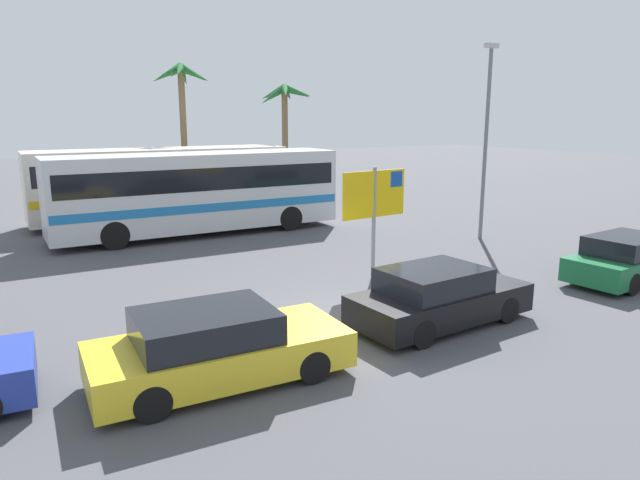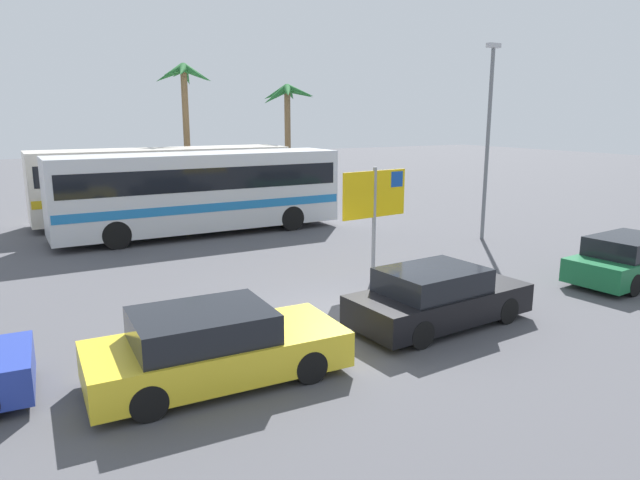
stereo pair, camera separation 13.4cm
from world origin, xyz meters
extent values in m
plane|color=#4C4C51|center=(0.00, 0.00, 0.00)|extent=(120.00, 120.00, 0.00)
cube|color=silver|center=(0.16, 11.10, 1.73)|extent=(11.07, 2.57, 2.90)
cube|color=black|center=(0.16, 11.10, 2.28)|extent=(10.63, 2.60, 0.84)
cube|color=#1E70B7|center=(0.16, 11.10, 1.22)|extent=(10.96, 2.60, 0.32)
cylinder|color=black|center=(3.59, 12.26, 0.50)|extent=(1.00, 0.28, 1.00)
cylinder|color=black|center=(3.59, 9.95, 0.50)|extent=(1.00, 0.28, 1.00)
cylinder|color=black|center=(-3.27, 12.26, 0.50)|extent=(1.00, 0.28, 1.00)
cylinder|color=black|center=(-3.27, 9.95, 0.50)|extent=(1.00, 0.28, 1.00)
cube|color=silver|center=(-0.19, 14.97, 1.73)|extent=(11.07, 2.57, 2.90)
cube|color=black|center=(-0.19, 14.97, 2.28)|extent=(10.63, 2.60, 0.84)
cube|color=gold|center=(-0.19, 14.97, 1.22)|extent=(10.96, 2.60, 0.32)
cylinder|color=black|center=(3.24, 16.13, 0.50)|extent=(1.00, 0.28, 1.00)
cylinder|color=black|center=(3.24, 13.81, 0.50)|extent=(1.00, 0.28, 1.00)
cylinder|color=black|center=(-3.62, 16.13, 0.50)|extent=(1.00, 0.28, 1.00)
cylinder|color=black|center=(-3.62, 13.81, 0.50)|extent=(1.00, 0.28, 1.00)
cylinder|color=gray|center=(2.40, 2.41, 1.60)|extent=(0.11, 0.11, 3.20)
cube|color=yellow|center=(2.40, 2.41, 2.45)|extent=(2.20, 0.28, 1.30)
cube|color=#1447A8|center=(3.19, 2.49, 2.82)|extent=(0.44, 0.11, 0.44)
cube|color=yellow|center=(-3.64, -1.53, 0.48)|extent=(4.52, 2.03, 0.64)
cube|color=black|center=(-3.91, -1.52, 1.06)|extent=(2.38, 1.81, 0.52)
cylinder|color=black|center=(-2.23, -0.72, 0.30)|extent=(0.61, 0.18, 0.60)
cylinder|color=black|center=(-2.29, -2.45, 0.30)|extent=(0.61, 0.18, 0.60)
cylinder|color=black|center=(-4.99, -0.62, 0.30)|extent=(0.61, 0.18, 0.60)
cylinder|color=black|center=(-5.05, -2.35, 0.30)|extent=(0.61, 0.18, 0.60)
cube|color=#196638|center=(8.60, -1.36, 0.48)|extent=(4.43, 2.06, 0.64)
cube|color=black|center=(8.34, -1.38, 1.06)|extent=(2.37, 1.73, 0.52)
cylinder|color=black|center=(9.86, -0.47, 0.30)|extent=(0.61, 0.21, 0.60)
cylinder|color=black|center=(7.20, -0.72, 0.30)|extent=(0.61, 0.21, 0.60)
cylinder|color=black|center=(7.35, -2.24, 0.30)|extent=(0.61, 0.21, 0.60)
cube|color=black|center=(1.61, -1.32, 0.48)|extent=(4.32, 2.04, 0.64)
cube|color=black|center=(1.36, -1.33, 1.06)|extent=(2.30, 1.76, 0.52)
cylinder|color=black|center=(2.86, -0.42, 0.30)|extent=(0.61, 0.20, 0.60)
cylinder|color=black|center=(2.97, -2.04, 0.30)|extent=(0.61, 0.20, 0.60)
cylinder|color=black|center=(0.25, -0.60, 0.30)|extent=(0.61, 0.20, 0.60)
cylinder|color=black|center=(0.36, -2.21, 0.30)|extent=(0.61, 0.20, 0.60)
cylinder|color=slate|center=(9.13, 4.88, 3.46)|extent=(0.14, 0.14, 6.92)
cube|color=#B2B2B7|center=(9.13, 4.88, 7.02)|extent=(0.56, 0.20, 0.16)
cylinder|color=brown|center=(7.08, 17.26, 2.90)|extent=(0.32, 0.32, 5.81)
cone|color=#23662D|center=(7.88, 17.32, 5.78)|extent=(1.75, 0.55, 0.88)
cone|color=#23662D|center=(7.57, 17.88, 5.74)|extent=(1.42, 1.62, 0.95)
cone|color=#23662D|center=(6.73, 17.97, 5.74)|extent=(1.15, 1.74, 0.96)
cone|color=#23662D|center=(6.36, 17.14, 5.60)|extent=(1.72, 0.71, 1.20)
cone|color=#23662D|center=(6.74, 16.53, 5.79)|extent=(1.12, 1.76, 0.86)
cone|color=#23662D|center=(7.48, 16.57, 5.79)|extent=(1.25, 1.71, 0.87)
cylinder|color=brown|center=(1.86, 18.20, 3.36)|extent=(0.32, 0.32, 6.72)
cone|color=#23662D|center=(2.55, 18.16, 6.60)|extent=(1.59, 0.54, 1.04)
cone|color=#23662D|center=(2.18, 18.78, 6.54)|extent=(1.13, 1.56, 1.14)
cone|color=#23662D|center=(1.80, 18.94, 6.73)|extent=(0.57, 1.62, 0.81)
cone|color=#23662D|center=(1.23, 18.45, 6.57)|extent=(1.61, 0.98, 1.09)
cone|color=#23662D|center=(1.26, 17.79, 6.69)|extent=(1.55, 1.27, 0.88)
cone|color=#23662D|center=(1.58, 17.53, 6.69)|extent=(1.02, 1.63, 0.87)
cone|color=#23662D|center=(2.32, 17.69, 6.58)|extent=(1.37, 1.46, 1.07)
camera|label=1|loc=(-6.82, -10.51, 4.58)|focal=32.09mm
camera|label=2|loc=(-6.71, -10.58, 4.58)|focal=32.09mm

